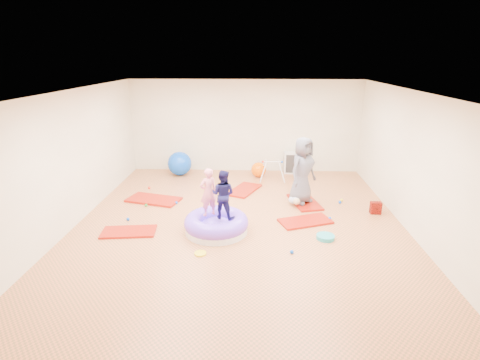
{
  "coord_description": "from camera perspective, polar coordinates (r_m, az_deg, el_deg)",
  "views": [
    {
      "loc": [
        0.32,
        -7.36,
        3.45
      ],
      "look_at": [
        0.0,
        0.3,
        0.9
      ],
      "focal_mm": 28.0,
      "sensor_mm": 36.0,
      "label": 1
    }
  ],
  "objects": [
    {
      "name": "yellow_toy",
      "position": [
        7.0,
        -6.06,
        -11.07
      ],
      "size": [
        0.22,
        0.22,
        0.03
      ],
      "primitive_type": "cylinder",
      "color": "yellow",
      "rests_on": "ground"
    },
    {
      "name": "balance_disc",
      "position": [
        7.68,
        12.89,
        -8.47
      ],
      "size": [
        0.36,
        0.36,
        0.08
      ],
      "primitive_type": "cylinder",
      "color": "teal",
      "rests_on": "ground"
    },
    {
      "name": "exercise_ball_blue",
      "position": [
        11.45,
        -9.19,
        2.49
      ],
      "size": [
        0.72,
        0.72,
        0.72
      ],
      "primitive_type": "sphere",
      "color": "blue",
      "rests_on": "ground"
    },
    {
      "name": "cube_shelf",
      "position": [
        11.65,
        8.32,
        2.64
      ],
      "size": [
        0.65,
        0.32,
        0.65
      ],
      "color": "silver",
      "rests_on": "ground"
    },
    {
      "name": "infant_play_gym",
      "position": [
        10.87,
        4.94,
        1.91
      ],
      "size": [
        0.74,
        0.7,
        0.57
      ],
      "rotation": [
        0.0,
        0.0,
        0.14
      ],
      "color": "silver",
      "rests_on": "ground"
    },
    {
      "name": "gym_mat_rear_right",
      "position": [
        9.38,
        9.81,
        -3.32
      ],
      "size": [
        0.81,
        1.24,
        0.05
      ],
      "primitive_type": "cube",
      "rotation": [
        0.0,
        0.0,
        1.8
      ],
      "color": "#AF2214",
      "rests_on": "ground"
    },
    {
      "name": "adult_caregiver",
      "position": [
        9.05,
        9.51,
        1.46
      ],
      "size": [
        0.92,
        0.92,
        1.61
      ],
      "primitive_type": "imported",
      "rotation": [
        0.0,
        0.0,
        0.78
      ],
      "color": "#565865",
      "rests_on": "gym_mat_rear_right"
    },
    {
      "name": "gym_mat_front_left",
      "position": [
        8.07,
        -16.58,
        -7.56
      ],
      "size": [
        1.14,
        0.66,
        0.05
      ],
      "primitive_type": "cube",
      "rotation": [
        0.0,
        0.0,
        0.12
      ],
      "color": "#AF2214",
      "rests_on": "ground"
    },
    {
      "name": "child_navy",
      "position": [
        7.42,
        -2.61,
        -1.84
      ],
      "size": [
        0.58,
        0.51,
        1.0
      ],
      "primitive_type": "imported",
      "rotation": [
        0.0,
        0.0,
        2.84
      ],
      "color": "#131142",
      "rests_on": "inflatable_cushion"
    },
    {
      "name": "gym_mat_mid_left",
      "position": [
        9.63,
        -13.02,
        -2.93
      ],
      "size": [
        1.42,
        0.97,
        0.05
      ],
      "primitive_type": "cube",
      "rotation": [
        0.0,
        0.0,
        -0.27
      ],
      "color": "#AF2214",
      "rests_on": "ground"
    },
    {
      "name": "infant",
      "position": [
        9.1,
        8.53,
        -3.05
      ],
      "size": [
        0.36,
        0.36,
        0.21
      ],
      "color": "silver",
      "rests_on": "gym_mat_rear_right"
    },
    {
      "name": "gym_mat_center_back",
      "position": [
        10.07,
        0.62,
        -1.51
      ],
      "size": [
        0.99,
        1.27,
        0.05
      ],
      "primitive_type": "cube",
      "rotation": [
        0.0,
        0.0,
        1.15
      ],
      "color": "#AF2214",
      "rests_on": "ground"
    },
    {
      "name": "gym_mat_right",
      "position": [
        8.32,
        9.92,
        -6.21
      ],
      "size": [
        1.24,
        0.91,
        0.05
      ],
      "primitive_type": "cube",
      "rotation": [
        0.0,
        0.0,
        0.36
      ],
      "color": "#AF2214",
      "rests_on": "ground"
    },
    {
      "name": "backpack",
      "position": [
        9.14,
        19.97,
        -4.02
      ],
      "size": [
        0.24,
        0.15,
        0.28
      ],
      "primitive_type": "cube",
      "rotation": [
        0.0,
        0.0,
        -0.0
      ],
      "color": "#A30E03",
      "rests_on": "ground"
    },
    {
      "name": "room",
      "position": [
        7.65,
        -0.09,
        2.85
      ],
      "size": [
        7.01,
        8.01,
        2.81
      ],
      "color": "#D37343",
      "rests_on": "ground"
    },
    {
      "name": "child_pink",
      "position": [
        7.56,
        -4.87,
        -1.51
      ],
      "size": [
        0.44,
        0.4,
        1.01
      ],
      "primitive_type": "imported",
      "rotation": [
        0.0,
        0.0,
        3.71
      ],
      "color": "pink",
      "rests_on": "inflatable_cushion"
    },
    {
      "name": "exercise_ball_orange",
      "position": [
        11.18,
        2.85,
        1.58
      ],
      "size": [
        0.44,
        0.44,
        0.44
      ],
      "primitive_type": "sphere",
      "color": "#FF6600",
      "rests_on": "ground"
    },
    {
      "name": "inflatable_cushion",
      "position": [
        7.74,
        -3.62,
        -6.77
      ],
      "size": [
        1.32,
        1.32,
        0.42
      ],
      "rotation": [
        0.0,
        0.0,
        -0.0
      ],
      "color": "white",
      "rests_on": "ground"
    },
    {
      "name": "ball_pit_balls",
      "position": [
        8.79,
        -0.68,
        -4.45
      ],
      "size": [
        5.12,
        3.44,
        0.07
      ],
      "color": "blue",
      "rests_on": "ground"
    }
  ]
}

